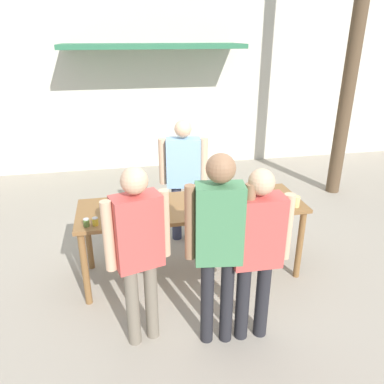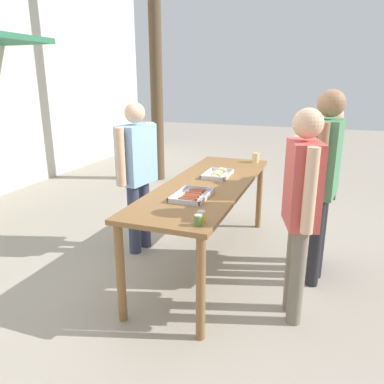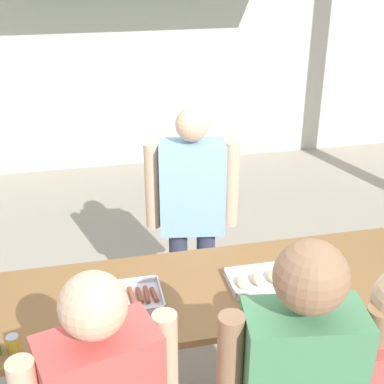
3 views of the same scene
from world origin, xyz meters
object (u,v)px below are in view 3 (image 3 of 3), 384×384
object	(u,v)px
food_tray_buns	(267,279)
person_server_behind_table	(192,205)
condiment_jar_ketchup	(13,343)
food_tray_sausages	(120,300)

from	to	relation	value
food_tray_buns	person_server_behind_table	bearing A→B (deg)	105.96
condiment_jar_ketchup	person_server_behind_table	bearing A→B (deg)	45.38
food_tray_sausages	condiment_jar_ketchup	size ratio (longest dim) A/B	5.34
food_tray_sausages	food_tray_buns	distance (m)	0.80
food_tray_sausages	condiment_jar_ketchup	distance (m)	0.57
food_tray_buns	condiment_jar_ketchup	size ratio (longest dim) A/B	4.98
food_tray_buns	condiment_jar_ketchup	xyz separation A→B (m)	(-1.31, -0.25, 0.02)
food_tray_sausages	person_server_behind_table	size ratio (longest dim) A/B	0.27
food_tray_sausages	food_tray_buns	size ratio (longest dim) A/B	1.07
food_tray_buns	person_server_behind_table	world-z (taller)	person_server_behind_table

